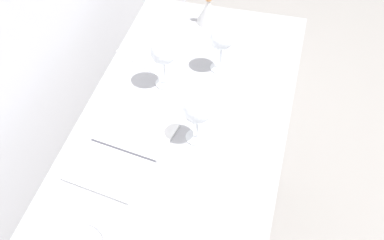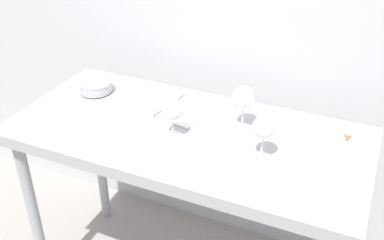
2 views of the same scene
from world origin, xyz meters
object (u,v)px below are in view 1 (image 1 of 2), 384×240
at_px(wine_glass_far_right, 163,53).
at_px(tasting_sheet_upper, 157,51).
at_px(wine_glass_near_right, 222,40).
at_px(open_notebook, 123,151).
at_px(wine_glass_near_center, 197,111).
at_px(decanter_funnel, 208,11).

height_order(wine_glass_far_right, tasting_sheet_upper, wine_glass_far_right).
distance_m(wine_glass_near_right, open_notebook, 0.52).
height_order(wine_glass_near_center, open_notebook, wine_glass_near_center).
bearing_deg(wine_glass_far_right, decanter_funnel, -8.78).
bearing_deg(decanter_funnel, tasting_sheet_upper, 149.49).
xyz_separation_m(wine_glass_near_right, wine_glass_near_center, (-0.35, -0.00, -0.01)).
xyz_separation_m(open_notebook, decanter_funnel, (0.73, -0.10, 0.05)).
bearing_deg(wine_glass_near_center, wine_glass_far_right, 36.96).
bearing_deg(wine_glass_near_right, decanter_funnel, 21.21).
distance_m(wine_glass_near_center, tasting_sheet_upper, 0.47).
height_order(tasting_sheet_upper, decanter_funnel, decanter_funnel).
distance_m(wine_glass_near_center, open_notebook, 0.25).
bearing_deg(wine_glass_near_center, wine_glass_near_right, 0.13).
xyz_separation_m(open_notebook, tasting_sheet_upper, (0.50, 0.04, -0.00)).
xyz_separation_m(wine_glass_near_right, wine_glass_far_right, (-0.13, 0.17, 0.01)).
xyz_separation_m(wine_glass_near_center, wine_glass_far_right, (0.22, 0.17, 0.02)).
bearing_deg(wine_glass_near_right, open_notebook, 156.55).
relative_size(wine_glass_near_center, open_notebook, 0.44).
distance_m(wine_glass_near_right, tasting_sheet_upper, 0.27).
xyz_separation_m(wine_glass_far_right, open_notebook, (-0.33, 0.03, -0.13)).
distance_m(wine_glass_far_right, tasting_sheet_upper, 0.22).
relative_size(wine_glass_far_right, decanter_funnel, 1.16).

